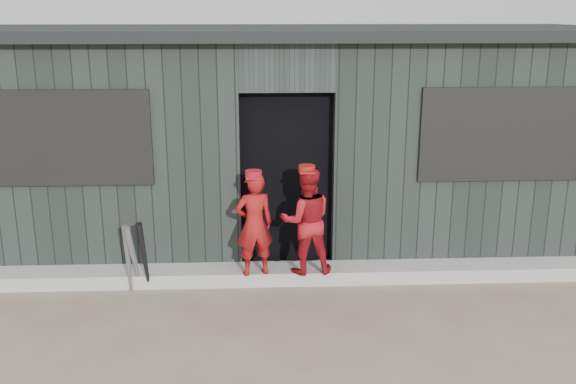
{
  "coord_description": "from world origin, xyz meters",
  "views": [
    {
      "loc": [
        -0.29,
        -4.59,
        2.82
      ],
      "look_at": [
        0.0,
        1.8,
        1.0
      ],
      "focal_mm": 40.0,
      "sensor_mm": 36.0,
      "label": 1
    }
  ],
  "objects_px": {
    "bat_mid": "(128,259)",
    "player_grey_back": "(329,215)",
    "dugout": "(282,134)",
    "bat_right": "(144,257)",
    "player_red_right": "(306,221)",
    "player_red_left": "(254,224)",
    "bat_left": "(134,258)"
  },
  "relations": [
    {
      "from": "bat_mid",
      "to": "player_grey_back",
      "type": "xyz_separation_m",
      "value": [
        2.14,
        0.74,
        0.2
      ]
    },
    {
      "from": "bat_mid",
      "to": "dugout",
      "type": "bearing_deg",
      "value": 49.28
    },
    {
      "from": "bat_right",
      "to": "dugout",
      "type": "xyz_separation_m",
      "value": [
        1.48,
        1.92,
        0.89
      ]
    },
    {
      "from": "player_red_right",
      "to": "dugout",
      "type": "relative_size",
      "value": 0.14
    },
    {
      "from": "player_grey_back",
      "to": "dugout",
      "type": "relative_size",
      "value": 0.14
    },
    {
      "from": "player_red_left",
      "to": "player_grey_back",
      "type": "xyz_separation_m",
      "value": [
        0.85,
        0.67,
        -0.13
      ]
    },
    {
      "from": "bat_mid",
      "to": "dugout",
      "type": "distance_m",
      "value": 2.69
    },
    {
      "from": "bat_right",
      "to": "player_red_left",
      "type": "distance_m",
      "value": 1.17
    },
    {
      "from": "bat_right",
      "to": "player_red_right",
      "type": "xyz_separation_m",
      "value": [
        1.67,
        0.12,
        0.32
      ]
    },
    {
      "from": "player_red_right",
      "to": "bat_left",
      "type": "bearing_deg",
      "value": -0.66
    },
    {
      "from": "bat_left",
      "to": "bat_right",
      "type": "relative_size",
      "value": 0.97
    },
    {
      "from": "dugout",
      "to": "player_grey_back",
      "type": "bearing_deg",
      "value": -67.09
    },
    {
      "from": "bat_left",
      "to": "player_red_left",
      "type": "xyz_separation_m",
      "value": [
        1.23,
        0.08,
        0.32
      ]
    },
    {
      "from": "bat_left",
      "to": "bat_mid",
      "type": "distance_m",
      "value": 0.06
    },
    {
      "from": "bat_mid",
      "to": "player_grey_back",
      "type": "distance_m",
      "value": 2.28
    },
    {
      "from": "bat_left",
      "to": "bat_right",
      "type": "height_order",
      "value": "bat_right"
    },
    {
      "from": "bat_left",
      "to": "player_grey_back",
      "type": "height_order",
      "value": "player_grey_back"
    },
    {
      "from": "player_red_left",
      "to": "player_grey_back",
      "type": "relative_size",
      "value": 0.96
    },
    {
      "from": "bat_left",
      "to": "player_red_left",
      "type": "relative_size",
      "value": 0.7
    },
    {
      "from": "bat_right",
      "to": "player_grey_back",
      "type": "height_order",
      "value": "player_grey_back"
    },
    {
      "from": "bat_mid",
      "to": "player_red_left",
      "type": "bearing_deg",
      "value": 3.26
    },
    {
      "from": "player_red_left",
      "to": "dugout",
      "type": "height_order",
      "value": "dugout"
    },
    {
      "from": "bat_left",
      "to": "bat_mid",
      "type": "xyz_separation_m",
      "value": [
        -0.06,
        0.01,
        -0.0
      ]
    },
    {
      "from": "bat_left",
      "to": "dugout",
      "type": "relative_size",
      "value": 0.09
    },
    {
      "from": "player_grey_back",
      "to": "dugout",
      "type": "bearing_deg",
      "value": -93.42
    },
    {
      "from": "bat_mid",
      "to": "player_red_left",
      "type": "xyz_separation_m",
      "value": [
        1.29,
        0.07,
        0.32
      ]
    },
    {
      "from": "bat_left",
      "to": "player_red_right",
      "type": "bearing_deg",
      "value": 3.8
    },
    {
      "from": "player_grey_back",
      "to": "dugout",
      "type": "distance_m",
      "value": 1.46
    },
    {
      "from": "bat_mid",
      "to": "player_red_right",
      "type": "relative_size",
      "value": 0.66
    },
    {
      "from": "bat_mid",
      "to": "player_grey_back",
      "type": "height_order",
      "value": "player_grey_back"
    },
    {
      "from": "player_grey_back",
      "to": "dugout",
      "type": "xyz_separation_m",
      "value": [
        -0.5,
        1.17,
        0.72
      ]
    },
    {
      "from": "bat_right",
      "to": "player_grey_back",
      "type": "distance_m",
      "value": 2.12
    }
  ]
}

